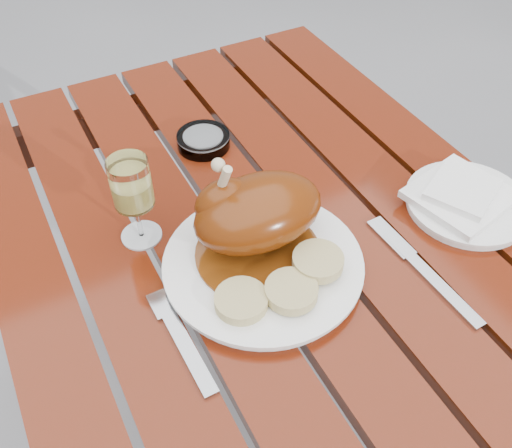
{
  "coord_description": "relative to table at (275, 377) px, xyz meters",
  "views": [
    {
      "loc": [
        -0.3,
        -0.49,
        1.39
      ],
      "look_at": [
        -0.02,
        0.04,
        0.78
      ],
      "focal_mm": 40.0,
      "sensor_mm": 36.0,
      "label": 1
    }
  ],
  "objects": [
    {
      "name": "table",
      "position": [
        0.0,
        0.0,
        0.0
      ],
      "size": [
        0.8,
        1.2,
        0.75
      ],
      "primitive_type": "cube",
      "color": "maroon",
      "rests_on": "ground"
    },
    {
      "name": "dinner_plate",
      "position": [
        -0.04,
        -0.02,
        0.38
      ],
      "size": [
        0.3,
        0.3,
        0.02
      ],
      "primitive_type": "cylinder",
      "rotation": [
        0.0,
        0.0,
        0.04
      ],
      "color": "white",
      "rests_on": "table"
    },
    {
      "name": "roast_duck",
      "position": [
        -0.03,
        0.03,
        0.45
      ],
      "size": [
        0.2,
        0.19,
        0.14
      ],
      "color": "#5D2B0A",
      "rests_on": "dinner_plate"
    },
    {
      "name": "bread_dumplings",
      "position": [
        -0.04,
        -0.08,
        0.41
      ],
      "size": [
        0.2,
        0.1,
        0.02
      ],
      "color": "tan",
      "rests_on": "dinner_plate"
    },
    {
      "name": "wine_glass",
      "position": [
        -0.18,
        0.12,
        0.45
      ],
      "size": [
        0.08,
        0.08,
        0.15
      ],
      "primitive_type": "cylinder",
      "rotation": [
        0.0,
        0.0,
        0.38
      ],
      "color": "#D9CD62",
      "rests_on": "table"
    },
    {
      "name": "side_plate",
      "position": [
        0.31,
        -0.06,
        0.38
      ],
      "size": [
        0.23,
        0.23,
        0.02
      ],
      "primitive_type": "cylinder",
      "rotation": [
        0.0,
        0.0,
        -0.18
      ],
      "color": "white",
      "rests_on": "table"
    },
    {
      "name": "napkin",
      "position": [
        0.3,
        -0.05,
        0.4
      ],
      "size": [
        0.17,
        0.16,
        0.01
      ],
      "primitive_type": "cube",
      "rotation": [
        0.0,
        0.0,
        0.22
      ],
      "color": "white",
      "rests_on": "side_plate"
    },
    {
      "name": "ashtray",
      "position": [
        0.0,
        0.29,
        0.39
      ],
      "size": [
        0.11,
        0.11,
        0.02
      ],
      "primitive_type": "cylinder",
      "rotation": [
        0.0,
        0.0,
        -0.22
      ],
      "color": "#B2B7BC",
      "rests_on": "table"
    },
    {
      "name": "fork",
      "position": [
        -0.19,
        -0.09,
        0.38
      ],
      "size": [
        0.02,
        0.16,
        0.01
      ],
      "primitive_type": "cube",
      "rotation": [
        0.0,
        0.0,
        0.02
      ],
      "color": "gray",
      "rests_on": "table"
    },
    {
      "name": "knife",
      "position": [
        0.16,
        -0.15,
        0.38
      ],
      "size": [
        0.03,
        0.2,
        0.01
      ],
      "primitive_type": "cube",
      "rotation": [
        0.0,
        0.0,
        0.03
      ],
      "color": "gray",
      "rests_on": "table"
    }
  ]
}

